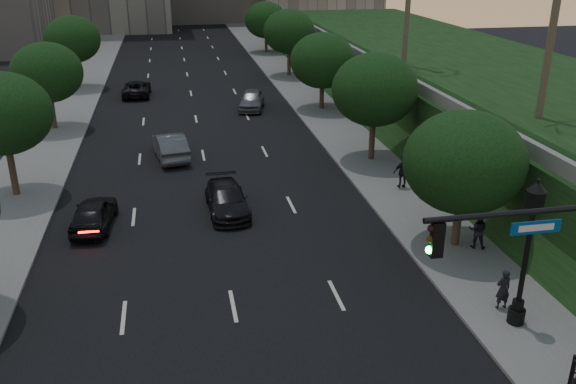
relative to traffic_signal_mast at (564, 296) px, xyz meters
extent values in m
cube|color=black|center=(-8.47, 31.89, -3.66)|extent=(16.00, 140.00, 0.02)
cube|color=slate|center=(1.78, 31.89, -3.60)|extent=(4.50, 140.00, 0.15)
cube|color=slate|center=(-18.72, 31.89, -3.60)|extent=(4.50, 140.00, 0.15)
cube|color=black|center=(13.53, 29.89, -1.67)|extent=(18.00, 90.00, 4.00)
cube|color=slate|center=(5.03, 29.89, 0.68)|extent=(0.35, 90.00, 0.70)
cylinder|color=#38281C|center=(1.83, 9.89, -2.24)|extent=(0.36, 0.36, 2.86)
ellipsoid|color=black|center=(1.83, 9.89, 0.36)|extent=(5.20, 5.20, 4.42)
cylinder|color=#38281C|center=(1.83, 21.89, -2.07)|extent=(0.36, 0.36, 3.21)
ellipsoid|color=black|center=(1.83, 21.89, 0.85)|extent=(5.20, 5.20, 4.42)
cylinder|color=#38281C|center=(1.83, 34.89, -2.24)|extent=(0.36, 0.36, 2.86)
ellipsoid|color=black|center=(1.83, 34.89, 0.36)|extent=(5.20, 5.20, 4.42)
cylinder|color=#38281C|center=(1.83, 48.89, -2.07)|extent=(0.36, 0.36, 3.21)
ellipsoid|color=black|center=(1.83, 48.89, 0.85)|extent=(5.20, 5.20, 4.42)
cylinder|color=#38281C|center=(1.83, 63.89, -2.24)|extent=(0.36, 0.36, 2.86)
ellipsoid|color=black|center=(1.83, 63.89, 0.36)|extent=(5.20, 5.20, 4.42)
cylinder|color=#38281C|center=(-18.77, 19.89, -2.04)|extent=(0.36, 0.36, 3.26)
ellipsoid|color=black|center=(-18.77, 19.89, 0.92)|extent=(5.00, 5.00, 4.25)
cylinder|color=#38281C|center=(-18.77, 32.89, -2.18)|extent=(0.36, 0.36, 2.99)
ellipsoid|color=black|center=(-18.77, 32.89, 0.54)|extent=(5.00, 5.00, 4.25)
cylinder|color=#38281C|center=(-18.77, 46.89, -2.04)|extent=(0.36, 0.36, 3.26)
ellipsoid|color=black|center=(-18.77, 46.89, 0.92)|extent=(5.00, 5.00, 4.25)
cylinder|color=#4C4233|center=(9.03, 15.89, 6.33)|extent=(0.40, 0.40, 12.00)
cylinder|color=black|center=(-1.61, 0.00, 2.63)|extent=(5.40, 0.16, 0.16)
cube|color=black|center=(-3.91, 0.00, 2.08)|extent=(0.32, 0.22, 0.95)
sphere|color=black|center=(-4.09, 0.00, 2.41)|extent=(0.20, 0.20, 0.20)
sphere|color=#3F2B0A|center=(-4.09, 0.00, 2.11)|extent=(0.20, 0.20, 0.20)
sphere|color=#19F24C|center=(-4.09, 0.00, 1.81)|extent=(0.20, 0.20, 0.20)
cube|color=#0B4791|center=(-1.21, 0.00, 2.18)|extent=(1.40, 0.05, 0.35)
cylinder|color=black|center=(1.25, 3.75, -3.32)|extent=(0.60, 0.60, 0.70)
cylinder|color=black|center=(1.25, 3.75, -2.82)|extent=(0.40, 0.40, 0.40)
cylinder|color=black|center=(1.25, 3.75, -0.87)|extent=(0.18, 0.18, 3.60)
cube|color=black|center=(1.25, 3.75, 1.18)|extent=(0.42, 0.42, 0.70)
cone|color=black|center=(1.25, 3.75, 1.68)|extent=(0.64, 0.64, 0.35)
sphere|color=black|center=(1.25, 3.75, 1.88)|extent=(0.14, 0.14, 0.14)
imported|color=black|center=(-14.24, 15.06, -2.94)|extent=(2.13, 4.45, 1.46)
imported|color=#4C4F53|center=(-10.53, 24.76, -2.86)|extent=(2.48, 5.17, 1.63)
imported|color=black|center=(-13.26, 42.84, -2.98)|extent=(2.45, 5.07, 1.39)
imported|color=black|center=(-7.82, 15.66, -2.98)|extent=(2.12, 4.84, 1.38)
imported|color=slate|center=(-3.78, 36.17, -2.88)|extent=(2.91, 4.96, 1.59)
imported|color=black|center=(1.20, 4.71, -2.74)|extent=(0.59, 0.40, 1.57)
imported|color=black|center=(2.59, 9.39, -2.68)|extent=(1.02, 0.95, 1.68)
imported|color=black|center=(1.96, 16.81, -2.60)|extent=(1.08, 0.45, 1.84)
camera|label=1|loc=(-10.15, -12.69, 8.90)|focal=38.00mm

